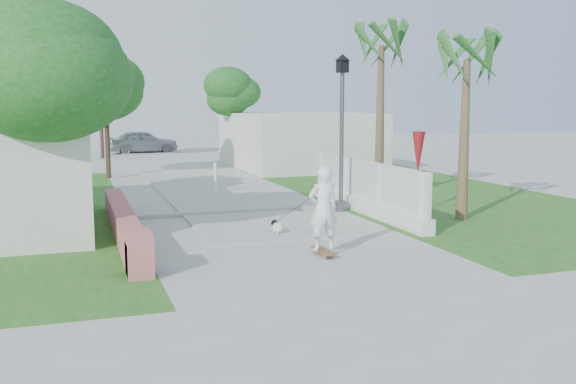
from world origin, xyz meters
name	(u,v)px	position (x,y,z in m)	size (l,w,h in m)	color
ground	(315,264)	(0.00, 0.00, 0.00)	(90.00, 90.00, 0.00)	#B7B7B2
path_strip	(168,166)	(0.00, 20.00, 0.03)	(3.20, 36.00, 0.06)	#B7B7B2
curb	(239,212)	(0.00, 6.00, 0.05)	(6.50, 0.25, 0.10)	#999993
grass_right	(422,193)	(7.00, 8.00, 0.01)	(8.00, 20.00, 0.01)	#24611E
pink_wall	(125,225)	(-3.30, 3.55, 0.31)	(0.45, 8.20, 0.80)	#CD696A
lattice_fence	(364,194)	(3.40, 5.00, 0.54)	(0.35, 7.00, 1.50)	white
building_right	(298,140)	(6.00, 18.00, 1.30)	(6.00, 8.00, 2.60)	silver
street_lamp	(342,126)	(2.90, 5.50, 2.43)	(0.44, 0.44, 4.44)	#59595E
bollard	(215,177)	(0.20, 10.00, 0.58)	(0.14, 0.14, 1.09)	white
patio_umbrella	(418,154)	(4.80, 4.50, 1.69)	(0.36, 0.36, 2.30)	#59595E
tree_left_near	(62,67)	(-4.48, 2.98, 3.82)	(3.60, 3.60, 5.28)	#4C3826
tree_left_mid	(28,88)	(-5.48, 8.48, 3.50)	(3.20, 3.20, 4.85)	#4C3826
tree_path_left	(106,85)	(-2.98, 15.98, 3.82)	(3.40, 3.40, 5.23)	#4C3826
tree_path_right	(232,95)	(3.22, 19.98, 3.49)	(3.00, 3.00, 4.79)	#4C3826
tree_path_far	(100,89)	(-2.78, 25.98, 3.82)	(3.20, 3.20, 5.17)	#4C3826
palm_far	(381,56)	(4.60, 6.50, 4.48)	(1.80, 1.80, 5.30)	brown
palm_near	(467,69)	(5.40, 3.20, 3.95)	(1.80, 1.80, 4.70)	brown
skateboarder	(319,210)	(0.38, 0.75, 0.93)	(0.63, 2.81, 1.82)	brown
dog	(277,227)	(0.13, 2.83, 0.20)	(0.28, 0.53, 0.36)	white
parked_car	(143,142)	(-0.23, 29.05, 0.71)	(1.69, 4.19, 1.43)	#B4B7BC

